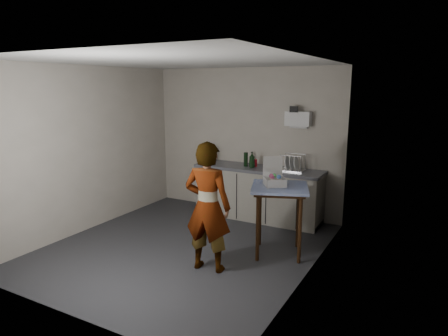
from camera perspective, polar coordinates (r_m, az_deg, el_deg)
The scene contains 15 objects.
ground at distance 5.90m, azimuth -5.68°, elevation -11.20°, with size 4.00×4.00×0.00m, color #2B2C31.
wall_back at distance 7.23m, azimuth 3.02°, elevation 3.83°, with size 3.60×0.02×2.60m, color #BDB4A5.
wall_right at distance 4.76m, azimuth 12.11°, elevation -0.56°, with size 0.02×4.00×2.60m, color #BDB4A5.
wall_left at distance 6.69m, azimuth -18.71°, elevation 2.59°, with size 0.02×4.00×2.60m, color #BDB4A5.
ceiling at distance 5.44m, azimuth -6.25°, elevation 14.86°, with size 3.60×4.00×0.01m, color white.
kitchen_counter at distance 6.98m, azimuth 4.88°, elevation -3.80°, with size 2.24×0.62×0.91m.
wall_shelf at distance 6.74m, azimuth 10.53°, elevation 6.90°, with size 0.42×0.18×0.37m.
side_table at distance 5.45m, azimuth 7.93°, elevation -3.85°, with size 0.96×0.96×0.96m.
standing_man at distance 4.95m, azimuth -2.36°, elevation -5.58°, with size 0.60×0.39×1.64m, color #B2A593.
soap_bottle at distance 6.82m, azimuth 4.02°, elevation 1.19°, with size 0.11×0.11×0.27m, color black.
soda_can at distance 6.94m, azimuth 4.48°, elevation 0.73°, with size 0.07×0.07×0.13m, color red.
dark_bottle at distance 6.94m, azimuth 3.13°, elevation 1.25°, with size 0.07×0.07×0.24m, color black.
paper_towel at distance 7.21m, azimuth -2.05°, elevation 1.85°, with size 0.17×0.17×0.31m.
dish_rack at distance 6.68m, azimuth 9.72°, elevation 0.17°, with size 0.39×0.29×0.27m.
bakery_box at distance 5.43m, azimuth 7.22°, elevation -1.61°, with size 0.38×0.38×0.38m.
Camera 1 is at (3.09, -4.47, 2.29)m, focal length 32.00 mm.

